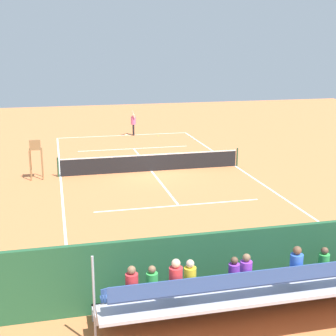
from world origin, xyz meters
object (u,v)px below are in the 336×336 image
Objects in this scene: umpire_chair at (36,155)px; tennis_racket at (126,135)px; tennis_player at (133,122)px; tennis_ball_near at (158,136)px; tennis_net at (151,162)px; bleacher_stand at (268,286)px; equipment_bag at (254,277)px; courtside_bench at (316,257)px.

tennis_racket is (-6.45, -11.35, -1.30)m from umpire_chair.
tennis_player reaches higher than tennis_ball_near.
tennis_net is at bearing 75.63° from tennis_ball_near.
tennis_net is 4.81× the size of umpire_chair.
bleacher_stand is 10.07× the size of equipment_bag.
equipment_bag is (-0.48, -1.94, -0.78)m from bleacher_stand.
equipment_bag is at bearing 89.09° from tennis_player.
tennis_player is (-0.87, -26.24, 0.06)m from bleacher_stand.
bleacher_stand is 4.70× the size of tennis_player.
umpire_chair is 14.84m from equipment_bag.
bleacher_stand is 25.49m from tennis_ball_near.
umpire_chair is 13.09m from tennis_player.
tennis_racket is at bearing -27.36° from tennis_ball_near.
tennis_player is at bearing 152.12° from tennis_racket.
umpire_chair reaches higher than equipment_bag.
tennis_net is 13.41m from equipment_bag.
tennis_player is (-7.00, -11.06, -0.30)m from umpire_chair.
tennis_racket is at bearing -90.70° from bleacher_stand.
tennis_player is at bearing -122.31° from umpire_chair.
tennis_ball_near is (-0.04, -23.26, -0.53)m from courtside_bench.
tennis_player reaches higher than tennis_racket.
bleacher_stand reaches higher than courtside_bench.
courtside_bench is 2.00× the size of equipment_bag.
courtside_bench is 0.93× the size of tennis_player.
bleacher_stand is (0.07, 15.34, 0.46)m from tennis_net.
tennis_ball_near is at bearing -95.93° from bleacher_stand.
courtside_bench is at bearing 95.29° from tennis_racket.
tennis_net is 6.26m from umpire_chair.
umpire_chair is 13.12m from tennis_racket.
tennis_ball_near reaches higher than tennis_racket.
courtside_bench reaches higher than tennis_racket.
bleacher_stand is 137.27× the size of tennis_ball_near.
bleacher_stand reaches higher than tennis_net.
tennis_ball_near is at bearing -90.11° from courtside_bench.
courtside_bench is (-2.59, -2.07, -0.40)m from bleacher_stand.
bleacher_stand is 26.25m from tennis_player.
courtside_bench is at bearing 94.07° from tennis_player.
umpire_chair is 1.19× the size of courtside_bench.
bleacher_stand is at bearing 89.73° from tennis_net.
tennis_ball_near is at bearing -95.25° from equipment_bag.
tennis_net is 13.51m from courtside_bench.
tennis_net is 10.33m from tennis_ball_near.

